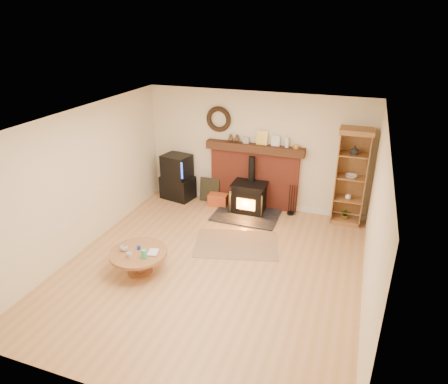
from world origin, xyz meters
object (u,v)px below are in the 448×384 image
at_px(wood_stove, 249,199).
at_px(tv_unit, 177,178).
at_px(coffee_table, 138,256).
at_px(curio_cabinet, 351,177).

distance_m(wood_stove, tv_unit, 1.84).
bearing_deg(coffee_table, wood_stove, 68.38).
xyz_separation_m(wood_stove, coffee_table, (-1.11, -2.81, 0.00)).
height_order(wood_stove, coffee_table, wood_stove).
height_order(tv_unit, coffee_table, tv_unit).
relative_size(curio_cabinet, coffee_table, 2.09).
bearing_deg(wood_stove, curio_cabinet, 7.84).
bearing_deg(coffee_table, tv_unit, 103.21).
relative_size(tv_unit, coffee_table, 1.11).
height_order(tv_unit, curio_cabinet, curio_cabinet).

